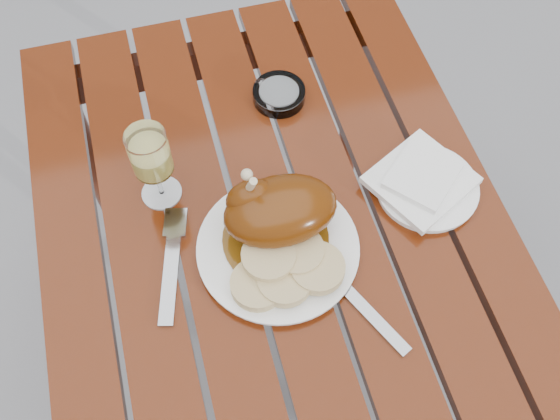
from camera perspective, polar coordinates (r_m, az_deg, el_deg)
The scene contains 11 objects.
ground at distance 1.75m, azimuth 0.23°, elevation -15.06°, with size 60.00×60.00×0.00m, color slate.
table at distance 1.40m, azimuth 0.28°, elevation -11.00°, with size 0.80×1.20×0.75m, color #62220B.
dinner_plate at distance 1.05m, azimuth -0.19°, elevation -3.58°, with size 0.27×0.27×0.02m, color white.
roast_duck at distance 1.01m, azimuth -0.36°, elevation -0.01°, with size 0.20×0.18×0.14m.
bread_dumplings at distance 1.00m, azimuth 0.48°, elevation -5.32°, with size 0.19×0.13×0.04m.
wine_glass at distance 1.06m, azimuth -11.46°, elevation 3.88°, with size 0.07×0.07×0.17m, color #ECE16B.
side_plate at distance 1.14m, azimuth 13.26°, elevation 2.00°, with size 0.18×0.18×0.01m, color white.
napkin at distance 1.13m, azimuth 12.75°, elevation 2.70°, with size 0.16×0.15×0.01m, color white.
ashtray at distance 1.23m, azimuth -0.09°, elevation 10.53°, with size 0.10×0.10×0.03m, color #B2B7BC.
fork at distance 1.05m, azimuth -9.94°, elevation -5.37°, with size 0.02×0.20×0.01m, color gray.
knife at distance 1.02m, azimuth 7.29°, elevation -8.48°, with size 0.02×0.21×0.01m, color gray.
Camera 1 is at (-0.13, -0.44, 1.69)m, focal length 40.00 mm.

